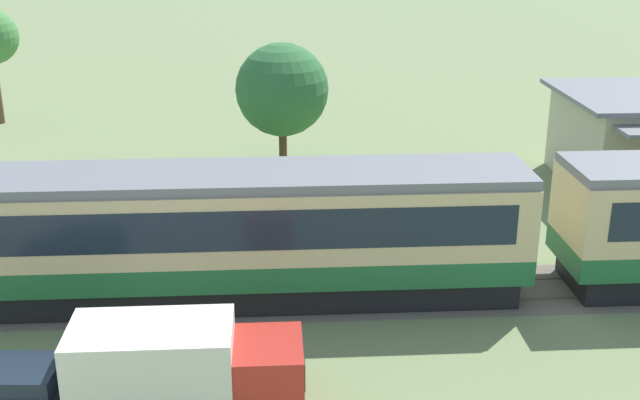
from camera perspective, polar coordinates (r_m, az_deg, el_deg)
name	(u,v)px	position (r m, az deg, el deg)	size (l,w,h in m)	color
passenger_train	(553,222)	(26.31, 16.23, -1.52)	(73.63, 3.23, 4.20)	#1E6033
parked_car_black	(18,391)	(21.25, -20.66, -12.61)	(4.65, 2.14, 1.30)	black
delivery_truck_red	(181,369)	(19.95, -9.87, -11.76)	(5.57, 2.14, 2.38)	#B2281E
yard_tree_1	(282,90)	(36.32, -2.72, 7.83)	(4.20, 4.20, 6.11)	#4C3823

